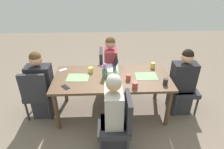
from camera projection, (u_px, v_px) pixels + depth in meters
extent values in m
plane|color=#756656|center=(112.00, 111.00, 3.57)|extent=(10.00, 10.00, 0.00)
cube|color=brown|center=(112.00, 78.00, 3.22)|extent=(1.94, 0.92, 0.04)
cylinder|color=brown|center=(57.00, 111.00, 3.03)|extent=(0.07, 0.07, 0.69)
cylinder|color=brown|center=(168.00, 108.00, 3.10)|extent=(0.07, 0.07, 0.69)
cylinder|color=brown|center=(65.00, 86.00, 3.70)|extent=(0.07, 0.07, 0.69)
cylinder|color=brown|center=(157.00, 83.00, 3.77)|extent=(0.07, 0.07, 0.69)
cube|color=#2D2D33|center=(111.00, 72.00, 4.03)|extent=(0.44, 0.44, 0.08)
cube|color=#2D2D33|center=(101.00, 61.00, 3.89)|extent=(0.06, 0.42, 0.45)
cylinder|color=#333338|center=(119.00, 77.00, 4.31)|extent=(0.04, 0.04, 0.37)
cylinder|color=#333338|center=(120.00, 86.00, 3.98)|extent=(0.04, 0.04, 0.37)
cylinder|color=#333338|center=(102.00, 77.00, 4.30)|extent=(0.04, 0.04, 0.37)
cylinder|color=#333338|center=(102.00, 86.00, 3.97)|extent=(0.04, 0.04, 0.37)
cube|color=#2D2D33|center=(111.00, 81.00, 4.07)|extent=(0.36, 0.34, 0.45)
cube|color=#93333D|center=(111.00, 61.00, 3.84)|extent=(0.24, 0.40, 0.50)
sphere|color=tan|center=(111.00, 43.00, 3.66)|extent=(0.20, 0.20, 0.20)
sphere|color=#51381E|center=(111.00, 42.00, 3.64)|extent=(0.19, 0.19, 0.19)
cube|color=#2D2D33|center=(114.00, 126.00, 2.65)|extent=(0.44, 0.44, 0.08)
cube|color=#2D2D33|center=(128.00, 111.00, 2.53)|extent=(0.06, 0.42, 0.45)
cylinder|color=#333338|center=(101.00, 129.00, 2.92)|extent=(0.04, 0.04, 0.37)
cylinder|color=#333338|center=(128.00, 149.00, 2.61)|extent=(0.04, 0.04, 0.37)
cylinder|color=#333338|center=(125.00, 128.00, 2.94)|extent=(0.04, 0.04, 0.37)
cube|color=#2D2D33|center=(114.00, 133.00, 2.80)|extent=(0.36, 0.34, 0.45)
cube|color=#B7B2A8|center=(114.00, 107.00, 2.57)|extent=(0.24, 0.40, 0.50)
sphere|color=tan|center=(114.00, 83.00, 2.39)|extent=(0.20, 0.20, 0.20)
sphere|color=beige|center=(114.00, 81.00, 2.37)|extent=(0.19, 0.19, 0.19)
cube|color=#2D2D33|center=(39.00, 94.00, 3.34)|extent=(0.44, 0.44, 0.08)
cube|color=#2D2D33|center=(33.00, 87.00, 3.04)|extent=(0.42, 0.06, 0.45)
cylinder|color=#333338|center=(34.00, 98.00, 3.60)|extent=(0.04, 0.04, 0.37)
cylinder|color=#333338|center=(55.00, 98.00, 3.62)|extent=(0.04, 0.04, 0.37)
cylinder|color=#333338|center=(27.00, 112.00, 3.27)|extent=(0.04, 0.04, 0.37)
cylinder|color=#333338|center=(50.00, 111.00, 3.29)|extent=(0.04, 0.04, 0.37)
cube|color=#2D2D33|center=(45.00, 103.00, 3.43)|extent=(0.34, 0.36, 0.45)
cube|color=#232328|center=(40.00, 80.00, 3.20)|extent=(0.40, 0.24, 0.50)
sphere|color=tan|center=(36.00, 59.00, 3.02)|extent=(0.20, 0.20, 0.20)
sphere|color=#51381E|center=(35.00, 57.00, 3.00)|extent=(0.19, 0.19, 0.19)
cube|color=#2D2D33|center=(184.00, 91.00, 3.43)|extent=(0.44, 0.44, 0.08)
cube|color=#2D2D33|center=(183.00, 72.00, 3.47)|extent=(0.42, 0.06, 0.45)
cylinder|color=#333338|center=(196.00, 107.00, 3.38)|extent=(0.04, 0.04, 0.37)
cylinder|color=#333338|center=(175.00, 108.00, 3.36)|extent=(0.04, 0.04, 0.37)
cylinder|color=#333338|center=(188.00, 95.00, 3.71)|extent=(0.04, 0.04, 0.37)
cylinder|color=#333338|center=(168.00, 95.00, 3.70)|extent=(0.04, 0.04, 0.37)
cube|color=#2D2D33|center=(179.00, 99.00, 3.52)|extent=(0.34, 0.36, 0.45)
cube|color=#232328|center=(183.00, 77.00, 3.29)|extent=(0.40, 0.24, 0.50)
sphere|color=#E1A27B|center=(188.00, 57.00, 3.11)|extent=(0.20, 0.20, 0.20)
sphere|color=black|center=(188.00, 55.00, 3.09)|extent=(0.19, 0.19, 0.19)
cylinder|color=#4C6B60|center=(105.00, 73.00, 3.18)|extent=(0.09, 0.09, 0.14)
sphere|color=#B27AC6|center=(105.00, 67.00, 3.12)|extent=(0.05, 0.05, 0.05)
cylinder|color=#477A3D|center=(106.00, 68.00, 3.13)|extent=(0.01, 0.01, 0.05)
sphere|color=#B27AC6|center=(104.00, 66.00, 3.15)|extent=(0.05, 0.05, 0.05)
cylinder|color=#477A3D|center=(104.00, 67.00, 3.16)|extent=(0.01, 0.01, 0.05)
sphere|color=#B27AC6|center=(103.00, 66.00, 3.11)|extent=(0.06, 0.06, 0.06)
cylinder|color=#477A3D|center=(103.00, 68.00, 3.13)|extent=(0.01, 0.01, 0.06)
sphere|color=#B27AC6|center=(105.00, 65.00, 3.10)|extent=(0.06, 0.06, 0.06)
cylinder|color=#477A3D|center=(105.00, 67.00, 3.12)|extent=(0.01, 0.01, 0.09)
cube|color=#7FAD70|center=(111.00, 69.00, 3.47)|extent=(0.28, 0.37, 0.00)
cube|color=#7FAD70|center=(113.00, 87.00, 2.95)|extent=(0.26, 0.36, 0.00)
cube|color=#7FAD70|center=(78.00, 78.00, 3.20)|extent=(0.37, 0.28, 0.00)
cube|color=#7FAD70|center=(146.00, 76.00, 3.24)|extent=(0.36, 0.27, 0.00)
cube|color=silver|center=(111.00, 68.00, 3.49)|extent=(0.22, 0.32, 0.02)
cube|color=black|center=(115.00, 63.00, 3.44)|extent=(0.09, 0.31, 0.19)
cylinder|color=#232328|center=(165.00, 82.00, 2.98)|extent=(0.08, 0.08, 0.10)
cylinder|color=#DBC64C|center=(91.00, 70.00, 3.34)|extent=(0.09, 0.09, 0.09)
cylinder|color=#AD3D38|center=(135.00, 85.00, 2.91)|extent=(0.09, 0.09, 0.09)
cylinder|color=#AD3D38|center=(128.00, 77.00, 3.11)|extent=(0.08, 0.08, 0.10)
cylinder|color=#DBC64C|center=(153.00, 65.00, 3.48)|extent=(0.08, 0.08, 0.10)
cube|color=black|center=(66.00, 87.00, 2.94)|extent=(0.15, 0.16, 0.01)
cube|color=silver|center=(63.00, 70.00, 3.43)|extent=(0.16, 0.15, 0.01)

